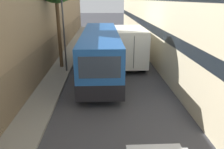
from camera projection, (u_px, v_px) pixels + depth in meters
name	position (u px, v px, depth m)	size (l,w,h in m)	color
ground_plane	(111.00, 80.00, 15.59)	(150.00, 150.00, 0.00)	#38383D
sidewalk_left	(55.00, 80.00, 15.40)	(1.65, 60.00, 0.15)	gray
building_left_shopfront	(22.00, 42.00, 14.43)	(2.40, 60.00, 6.08)	#847056
bus	(100.00, 52.00, 16.42)	(2.58, 11.78, 3.20)	#1E519E
box_truck	(129.00, 45.00, 18.88)	(2.34, 7.03, 3.20)	silver
panel_van	(100.00, 36.00, 26.73)	(1.82, 4.76, 1.94)	#BCBCC1
street_lamp	(62.00, 11.00, 15.56)	(0.36, 0.80, 6.39)	#38383D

